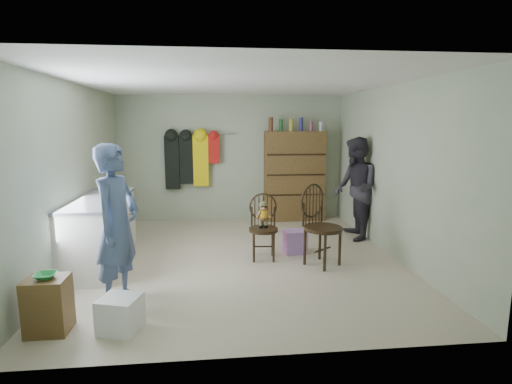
{
  "coord_description": "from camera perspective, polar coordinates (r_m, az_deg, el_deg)",
  "views": [
    {
      "loc": [
        -0.36,
        -5.58,
        1.95
      ],
      "look_at": [
        0.25,
        0.2,
        0.95
      ],
      "focal_mm": 28.0,
      "sensor_mm": 36.0,
      "label": 1
    }
  ],
  "objects": [
    {
      "name": "stool",
      "position": [
        4.35,
        -27.57,
        -14.14
      ],
      "size": [
        0.37,
        0.32,
        0.53
      ],
      "primitive_type": "cube",
      "color": "brown",
      "rests_on": "ground"
    },
    {
      "name": "bowl",
      "position": [
        4.25,
        -27.88,
        -10.54
      ],
      "size": [
        0.2,
        0.2,
        0.05
      ],
      "primitive_type": "imported",
      "color": "green",
      "rests_on": "stool"
    },
    {
      "name": "plastic_tub",
      "position": [
        4.16,
        -18.82,
        -16.16
      ],
      "size": [
        0.43,
        0.42,
        0.33
      ],
      "primitive_type": "cube",
      "rotation": [
        0.0,
        0.0,
        -0.27
      ],
      "color": "white",
      "rests_on": "ground"
    },
    {
      "name": "striped_bag",
      "position": [
        6.14,
        5.56,
        -7.09
      ],
      "size": [
        0.36,
        0.3,
        0.35
      ],
      "primitive_type": "cube",
      "rotation": [
        0.0,
        0.0,
        0.13
      ],
      "color": "pink",
      "rests_on": "ground"
    },
    {
      "name": "ground_plane",
      "position": [
        5.92,
        -2.23,
        -9.48
      ],
      "size": [
        5.0,
        5.0,
        0.0
      ],
      "primitive_type": "plane",
      "color": "beige",
      "rests_on": "ground"
    },
    {
      "name": "chair_front",
      "position": [
        5.79,
        1.05,
        -4.25
      ],
      "size": [
        0.45,
        0.45,
        0.95
      ],
      "rotation": [
        0.0,
        0.0,
        -0.09
      ],
      "color": "#342212",
      "rests_on": "ground"
    },
    {
      "name": "chair_far",
      "position": [
        5.6,
        9.04,
        -4.24
      ],
      "size": [
        0.7,
        0.7,
        1.13
      ],
      "rotation": [
        0.0,
        0.0,
        0.64
      ],
      "color": "#342212",
      "rests_on": "ground"
    },
    {
      "name": "person_right",
      "position": [
        6.92,
        13.98,
        0.48
      ],
      "size": [
        0.73,
        0.9,
        1.74
      ],
      "primitive_type": "imported",
      "rotation": [
        0.0,
        0.0,
        -1.65
      ],
      "color": "#2D2B33",
      "rests_on": "ground"
    },
    {
      "name": "counter",
      "position": [
        5.98,
        -21.32,
        -5.21
      ],
      "size": [
        0.64,
        1.86,
        0.94
      ],
      "color": "silver",
      "rests_on": "ground"
    },
    {
      "name": "person_left",
      "position": [
        4.52,
        -19.23,
        -4.54
      ],
      "size": [
        0.6,
        0.74,
        1.75
      ],
      "primitive_type": "imported",
      "rotation": [
        0.0,
        0.0,
        1.26
      ],
      "color": "#475982",
      "rests_on": "ground"
    },
    {
      "name": "room_walls",
      "position": [
        6.13,
        -2.67,
        6.28
      ],
      "size": [
        5.0,
        5.0,
        5.0
      ],
      "color": "#ADB89A",
      "rests_on": "ground"
    },
    {
      "name": "dresser",
      "position": [
        8.11,
        5.48,
        2.35
      ],
      "size": [
        1.2,
        0.39,
        2.07
      ],
      "color": "brown",
      "rests_on": "ground"
    },
    {
      "name": "coat_rack",
      "position": [
        8.0,
        -9.38,
        4.61
      ],
      "size": [
        1.42,
        0.12,
        1.09
      ],
      "color": "#99999E",
      "rests_on": "ground"
    }
  ]
}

